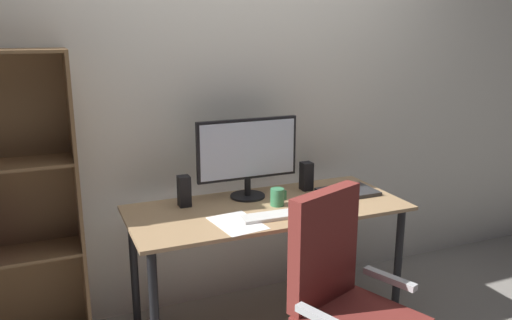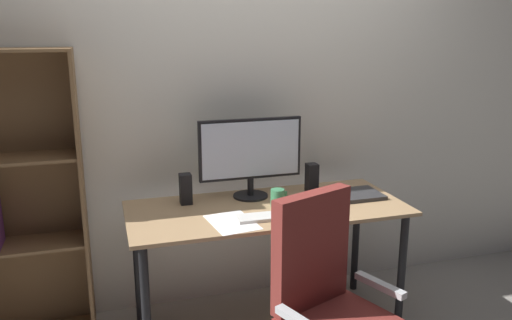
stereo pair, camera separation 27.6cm
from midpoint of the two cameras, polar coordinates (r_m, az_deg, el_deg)
back_wall at (r=3.16m, az=1.00°, el=7.36°), size 6.40×0.10×2.60m
desk at (r=2.86m, az=4.03°, el=-6.90°), size 1.51×0.66×0.74m
monitor at (r=2.91m, az=2.10°, el=0.78°), size 0.59×0.20×0.46m
keyboard at (r=2.66m, az=3.96°, el=-6.33°), size 0.29×0.12×0.02m
mouse at (r=2.74m, az=8.88°, el=-5.64°), size 0.08×0.11×0.03m
coffee_mug at (r=2.83m, az=5.20°, el=-4.21°), size 0.09×0.08×0.10m
laptop at (r=3.06m, az=13.18°, el=-3.80°), size 0.32×0.23×0.02m
speaker_left at (r=2.86m, az=-5.04°, el=-3.23°), size 0.06×0.07×0.17m
speaker_right at (r=3.09m, az=8.72°, el=-1.98°), size 0.06×0.07×0.17m
paper_sheet at (r=2.60m, az=0.40°, el=-6.93°), size 0.25×0.32×0.00m
bookshelf at (r=2.97m, az=-22.57°, el=-4.58°), size 0.65×0.28×1.59m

